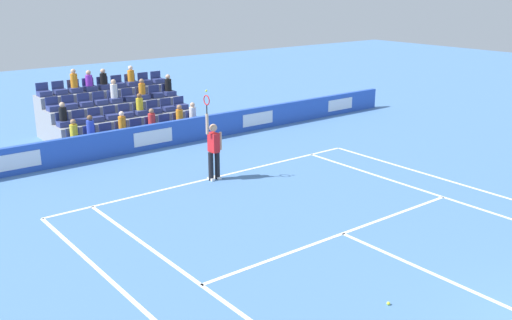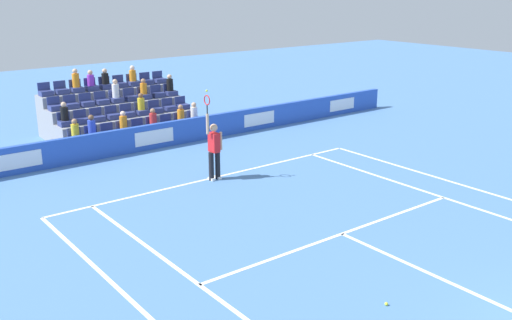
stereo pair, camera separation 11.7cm
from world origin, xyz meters
name	(u,v)px [view 2 (the right image)]	position (x,y,z in m)	size (l,w,h in m)	color
line_baseline	(217,177)	(0.00, -11.89, 0.00)	(10.97, 0.10, 0.01)	white
line_service	(342,234)	(0.00, -6.40, 0.00)	(8.23, 0.10, 0.01)	white
line_centre_service	(456,285)	(0.00, -3.20, 0.00)	(0.10, 6.40, 0.01)	white
line_singles_sideline_left	(212,294)	(4.12, -5.95, 0.00)	(0.10, 11.89, 0.01)	white
line_singles_sideline_right	(457,202)	(-4.12, -5.95, 0.00)	(0.10, 11.89, 0.01)	white
line_doubles_sideline_left	(149,317)	(5.49, -5.95, 0.00)	(0.10, 11.89, 0.01)	white
line_doubles_sideline_right	(485,192)	(-5.49, -5.95, 0.00)	(0.10, 11.89, 0.01)	white
line_centre_mark	(218,178)	(0.00, -11.79, 0.00)	(0.10, 0.20, 0.01)	white
sponsor_barrier	(153,136)	(0.00, -16.07, 0.46)	(24.44, 0.22, 0.92)	blue
tennis_player	(214,149)	(0.18, -11.74, 0.99)	(0.53, 0.36, 2.85)	black
stadium_stand	(118,117)	(0.00, -19.00, 0.69)	(5.58, 3.80, 2.62)	gray
loose_tennis_ball	(386,304)	(1.72, -3.56, 0.03)	(0.07, 0.07, 0.07)	#D1E533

